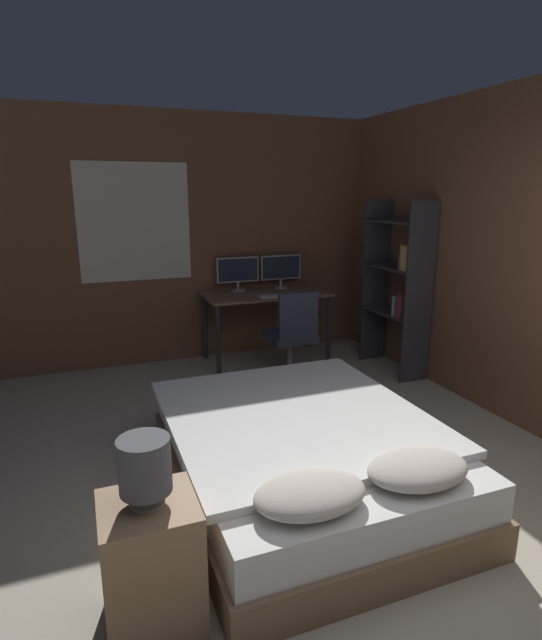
{
  "coord_description": "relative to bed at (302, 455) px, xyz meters",
  "views": [
    {
      "loc": [
        -1.44,
        -1.33,
        1.87
      ],
      "look_at": [
        0.12,
        2.73,
        0.75
      ],
      "focal_mm": 28.0,
      "sensor_mm": 36.0,
      "label": 1
    }
  ],
  "objects": [
    {
      "name": "desk",
      "position": [
        0.71,
        2.52,
        0.43
      ],
      "size": [
        1.39,
        0.66,
        0.78
      ],
      "color": "#846042",
      "rests_on": "ground_plane"
    },
    {
      "name": "monitor_left",
      "position": [
        0.45,
        2.75,
        0.75
      ],
      "size": [
        0.49,
        0.16,
        0.38
      ],
      "color": "#B7B7BC",
      "rests_on": "desk"
    },
    {
      "name": "nightstand",
      "position": [
        -1.04,
        -0.69,
        0.05
      ],
      "size": [
        0.41,
        0.38,
        0.6
      ],
      "color": "#997551",
      "rests_on": "ground_plane"
    },
    {
      "name": "bed",
      "position": [
        0.0,
        0.0,
        0.0
      ],
      "size": [
        1.58,
        2.02,
        0.57
      ],
      "color": "#846647",
      "rests_on": "ground_plane"
    },
    {
      "name": "keyboard",
      "position": [
        0.71,
        2.29,
        0.54
      ],
      "size": [
        0.35,
        0.13,
        0.02
      ],
      "color": "#B7B7BC",
      "rests_on": "desk"
    },
    {
      "name": "computer_mouse",
      "position": [
        0.97,
        2.29,
        0.55
      ],
      "size": [
        0.07,
        0.05,
        0.04
      ],
      "color": "#B7B7BC",
      "rests_on": "desk"
    },
    {
      "name": "office_chair",
      "position": [
        0.72,
        1.82,
        0.13
      ],
      "size": [
        0.52,
        0.52,
        0.94
      ],
      "color": "black",
      "rests_on": "ground_plane"
    },
    {
      "name": "monitor_right",
      "position": [
        0.97,
        2.75,
        0.75
      ],
      "size": [
        0.49,
        0.16,
        0.38
      ],
      "color": "#B7B7BC",
      "rests_on": "desk"
    },
    {
      "name": "wall_back",
      "position": [
        0.22,
        2.92,
        1.1
      ],
      "size": [
        12.0,
        0.08,
        2.7
      ],
      "color": "brown",
      "rests_on": "ground_plane"
    },
    {
      "name": "bedside_lamp",
      "position": [
        -1.04,
        -0.69,
        0.53
      ],
      "size": [
        0.22,
        0.22,
        0.3
      ],
      "color": "gray",
      "rests_on": "nightstand"
    },
    {
      "name": "bookshelf",
      "position": [
        1.85,
        1.64,
        0.73
      ],
      "size": [
        0.32,
        0.79,
        1.79
      ],
      "color": "#333338",
      "rests_on": "ground_plane"
    },
    {
      "name": "wall_side_right",
      "position": [
        2.06,
        0.24,
        1.1
      ],
      "size": [
        0.06,
        12.0,
        2.7
      ],
      "color": "brown",
      "rests_on": "ground_plane"
    },
    {
      "name": "ground_plane",
      "position": [
        0.23,
        -1.26,
        -0.25
      ],
      "size": [
        20.0,
        20.0,
        0.0
      ],
      "primitive_type": "plane",
      "color": "#B2A893"
    }
  ]
}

